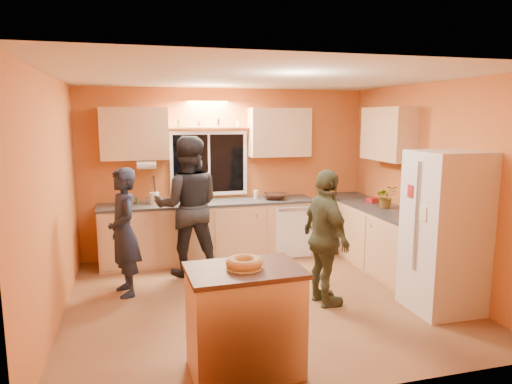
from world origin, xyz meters
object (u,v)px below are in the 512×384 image
object	(u,v)px
refrigerator	(445,232)
island	(245,320)
person_right	(326,238)
person_left	(124,232)
person_center	(188,206)

from	to	relation	value
refrigerator	island	world-z (taller)	refrigerator
refrigerator	person_right	world-z (taller)	refrigerator
island	person_right	xyz separation A→B (m)	(1.24, 1.16, 0.32)
person_left	refrigerator	bearing A→B (deg)	53.03
person_left	person_right	distance (m)	2.42
refrigerator	person_right	size ratio (longest dim) A/B	1.14
refrigerator	person_right	bearing A→B (deg)	158.89
person_left	island	bearing A→B (deg)	10.76
person_left	person_right	world-z (taller)	person_right
person_center	person_right	bearing A→B (deg)	139.52
refrigerator	person_center	xyz separation A→B (m)	(-2.62, 1.95, 0.06)
island	person_left	bearing A→B (deg)	113.68
person_center	person_left	bearing A→B (deg)	39.92
island	person_left	world-z (taller)	person_left
refrigerator	island	size ratio (longest dim) A/B	1.84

